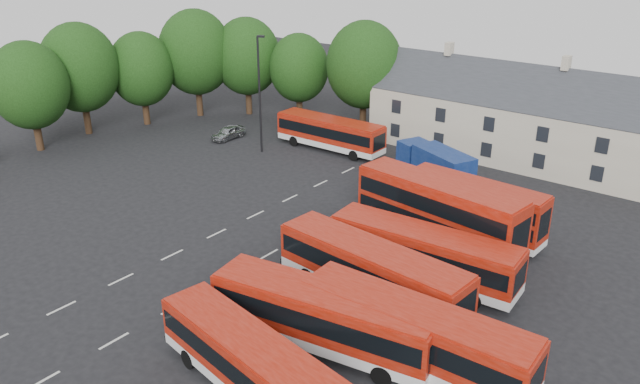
# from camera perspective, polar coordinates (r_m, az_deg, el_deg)

# --- Properties ---
(ground) EXTENTS (140.00, 140.00, 0.00)m
(ground) POSITION_cam_1_polar(r_m,az_deg,el_deg) (43.78, -11.35, -4.67)
(ground) COLOR black
(ground) RESTS_ON ground
(lane_markings) EXTENTS (5.15, 33.80, 0.01)m
(lane_markings) POSITION_cam_1_polar(r_m,az_deg,el_deg) (43.29, -7.17, -4.70)
(lane_markings) COLOR beige
(lane_markings) RESTS_ON ground
(treeline) EXTENTS (29.92, 32.59, 12.01)m
(treeline) POSITION_cam_1_polar(r_m,az_deg,el_deg) (68.61, -11.11, 11.35)
(treeline) COLOR black
(treeline) RESTS_ON ground
(terrace_houses) EXTENTS (35.70, 7.13, 10.06)m
(terrace_houses) POSITION_cam_1_polar(r_m,az_deg,el_deg) (59.20, 20.82, 5.64)
(terrace_houses) COLOR beige
(terrace_houses) RESTS_ON ground
(bus_row_a) EXTENTS (11.28, 4.22, 3.12)m
(bus_row_a) POSITION_cam_1_polar(r_m,az_deg,el_deg) (29.52, -6.47, -14.99)
(bus_row_a) COLOR silver
(bus_row_a) RESTS_ON ground
(bus_row_b) EXTENTS (12.22, 4.67, 3.37)m
(bus_row_b) POSITION_cam_1_polar(r_m,az_deg,el_deg) (32.02, 0.27, -11.10)
(bus_row_b) COLOR silver
(bus_row_b) RESTS_ON ground
(bus_row_c) EXTENTS (12.06, 3.16, 3.39)m
(bus_row_c) POSITION_cam_1_polar(r_m,az_deg,el_deg) (31.14, 8.56, -12.48)
(bus_row_c) COLOR silver
(bus_row_c) RESTS_ON ground
(bus_row_d) EXTENTS (12.27, 3.75, 3.42)m
(bus_row_d) POSITION_cam_1_polar(r_m,az_deg,el_deg) (35.97, 4.76, -6.99)
(bus_row_d) COLOR silver
(bus_row_d) RESTS_ON ground
(bus_row_e) EXTENTS (11.96, 3.52, 3.34)m
(bus_row_e) POSITION_cam_1_polar(r_m,az_deg,el_deg) (38.34, 9.41, -5.31)
(bus_row_e) COLOR silver
(bus_row_e) RESTS_ON ground
(bus_dd_south) EXTENTS (12.02, 4.07, 4.83)m
(bus_dd_south) POSITION_cam_1_polar(r_m,az_deg,el_deg) (41.90, 10.78, -1.74)
(bus_dd_south) COLOR silver
(bus_dd_south) RESTS_ON ground
(bus_dd_north) EXTENTS (9.96, 2.77, 4.04)m
(bus_dd_north) POSITION_cam_1_polar(r_m,az_deg,el_deg) (44.45, 13.99, -1.19)
(bus_dd_north) COLOR silver
(bus_dd_north) RESTS_ON ground
(bus_north) EXTENTS (11.25, 2.81, 3.17)m
(bus_north) POSITION_cam_1_polar(r_m,az_deg,el_deg) (60.53, 0.93, 5.57)
(bus_north) COLOR silver
(bus_north) RESTS_ON ground
(box_truck) EXTENTS (8.01, 5.27, 3.36)m
(box_truck) POSITION_cam_1_polar(r_m,az_deg,el_deg) (52.63, 10.50, 2.45)
(box_truck) COLOR black
(box_truck) RESTS_ON ground
(silver_car) EXTENTS (1.60, 3.95, 1.35)m
(silver_car) POSITION_cam_1_polar(r_m,az_deg,el_deg) (64.95, -8.39, 5.40)
(silver_car) COLOR #A3A6AA
(silver_car) RESTS_ON ground
(lamppost) EXTENTS (0.76, 0.52, 11.12)m
(lamppost) POSITION_cam_1_polar(r_m,az_deg,el_deg) (59.24, -5.53, 9.13)
(lamppost) COLOR black
(lamppost) RESTS_ON ground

